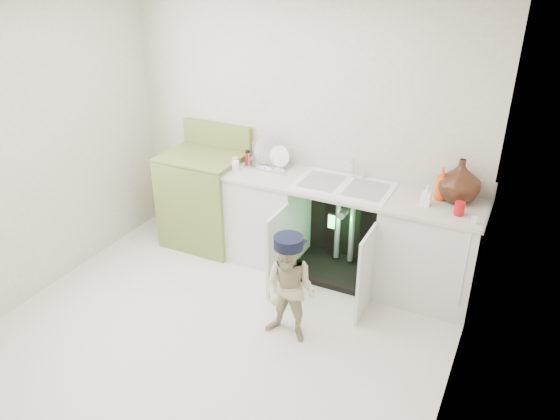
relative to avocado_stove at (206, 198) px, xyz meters
The scene contains 5 objects.
ground 1.56m from the avocado_stove, 52.73° to the right, with size 3.50×3.50×0.00m, color beige.
room_shell 1.67m from the avocado_stove, 52.73° to the right, with size 6.00×5.50×1.26m.
counter_run 1.49m from the avocado_stove, ahead, with size 2.44×1.02×1.26m.
avocado_stove is the anchor object (origin of this frame).
repair_worker 1.75m from the avocado_stove, 35.61° to the right, with size 0.44×0.87×0.90m.
Camera 1 is at (1.96, -2.95, 2.87)m, focal length 35.00 mm.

